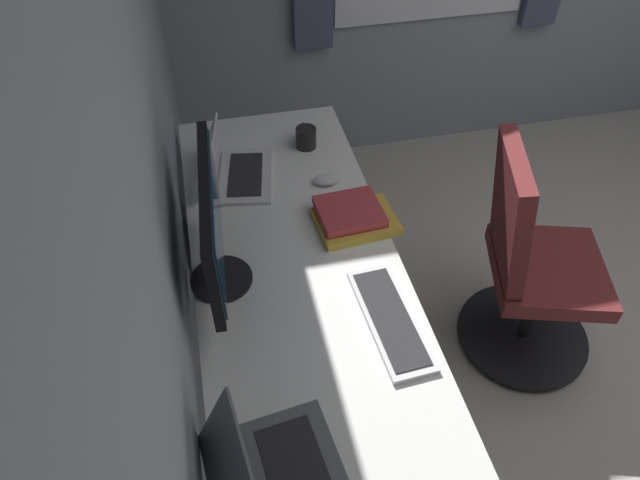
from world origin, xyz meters
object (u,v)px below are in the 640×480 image
object	(u,v)px
drawer_pedestal	(279,273)
book_stack_near	(353,217)
laptop_leftmost	(271,474)
laptop_left	(230,168)
monitor_primary	(213,226)
office_chair	(529,270)
mouse_main	(327,179)
coffee_mug	(306,137)
keyboard_main	(390,319)

from	to	relation	value
drawer_pedestal	book_stack_near	world-z (taller)	book_stack_near
laptop_leftmost	laptop_left	xyz separation A→B (m)	(1.20, -0.04, -0.00)
monitor_primary	office_chair	size ratio (longest dim) A/B	0.60
drawer_pedestal	laptop_leftmost	world-z (taller)	laptop_leftmost
drawer_pedestal	mouse_main	world-z (taller)	mouse_main
book_stack_near	coffee_mug	world-z (taller)	coffee_mug
laptop_left	keyboard_main	size ratio (longest dim) A/B	0.88
mouse_main	keyboard_main	bearing A→B (deg)	-177.18
drawer_pedestal	keyboard_main	world-z (taller)	keyboard_main
monitor_primary	laptop_left	bearing A→B (deg)	-9.63
laptop_left	mouse_main	bearing A→B (deg)	-107.56
monitor_primary	office_chair	xyz separation A→B (m)	(0.03, -1.17, -0.51)
office_chair	monitor_primary	bearing A→B (deg)	91.70
drawer_pedestal	office_chair	world-z (taller)	office_chair
drawer_pedestal	book_stack_near	bearing A→B (deg)	-122.75
keyboard_main	laptop_leftmost	bearing A→B (deg)	133.34
drawer_pedestal	mouse_main	size ratio (longest dim) A/B	6.68
monitor_primary	mouse_main	bearing A→B (deg)	-47.41
mouse_main	coffee_mug	size ratio (longest dim) A/B	0.84
monitor_primary	laptop_leftmost	xyz separation A→B (m)	(-0.68, -0.05, -0.19)
laptop_leftmost	keyboard_main	xyz separation A→B (m)	(0.40, -0.43, -0.04)
drawer_pedestal	laptop_left	size ratio (longest dim) A/B	1.84
monitor_primary	book_stack_near	size ratio (longest dim) A/B	1.99
monitor_primary	laptop_leftmost	world-z (taller)	monitor_primary
laptop_leftmost	office_chair	size ratio (longest dim) A/B	0.38
keyboard_main	office_chair	xyz separation A→B (m)	(0.31, -0.69, -0.28)
laptop_left	keyboard_main	distance (m)	0.88
keyboard_main	book_stack_near	world-z (taller)	book_stack_near
book_stack_near	mouse_main	bearing A→B (deg)	9.07
laptop_left	monitor_primary	bearing A→B (deg)	170.37
laptop_leftmost	office_chair	xyz separation A→B (m)	(0.71, -1.12, -0.32)
mouse_main	coffee_mug	distance (m)	0.26
keyboard_main	office_chair	size ratio (longest dim) A/B	0.44
laptop_leftmost	mouse_main	xyz separation A→B (m)	(1.09, -0.39, -0.03)
coffee_mug	office_chair	distance (m)	1.03
keyboard_main	coffee_mug	distance (m)	0.94
keyboard_main	office_chair	bearing A→B (deg)	-65.85
mouse_main	office_chair	size ratio (longest dim) A/B	0.11
coffee_mug	laptop_left	bearing A→B (deg)	113.72
laptop_leftmost	coffee_mug	world-z (taller)	laptop_leftmost
drawer_pedestal	coffee_mug	world-z (taller)	coffee_mug
office_chair	laptop_leftmost	bearing A→B (deg)	122.51
drawer_pedestal	laptop_left	bearing A→B (deg)	36.07
coffee_mug	office_chair	world-z (taller)	office_chair
monitor_primary	laptop_leftmost	size ratio (longest dim) A/B	1.56
drawer_pedestal	office_chair	bearing A→B (deg)	-107.63
book_stack_near	laptop_leftmost	bearing A→B (deg)	153.05
drawer_pedestal	laptop_leftmost	size ratio (longest dim) A/B	1.87
drawer_pedestal	mouse_main	xyz separation A→B (m)	(0.07, -0.22, 0.40)
mouse_main	office_chair	distance (m)	0.87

